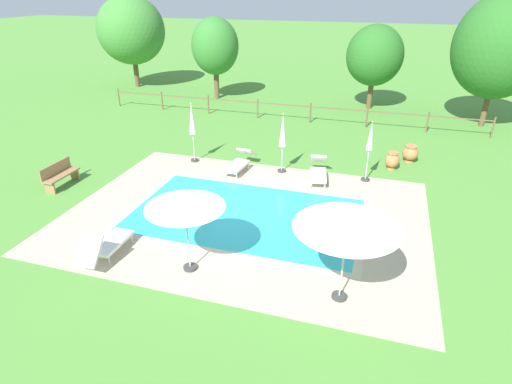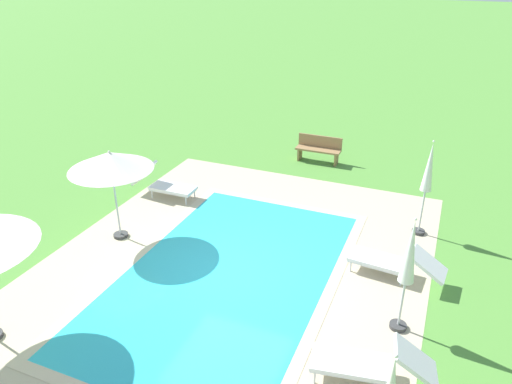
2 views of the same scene
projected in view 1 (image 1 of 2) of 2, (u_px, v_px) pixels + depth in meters
The scene contains 20 objects.
ground_plane at pixel (246, 215), 13.45m from camera, with size 160.00×160.00×0.00m, color #518E38.
pool_deck_paving at pixel (246, 214), 13.45m from camera, with size 11.22×8.32×0.01m, color #BCAD8E.
swimming_pool_water at pixel (246, 214), 13.45m from camera, with size 7.13×4.23×0.01m, color #2DB7C6.
pool_coping_rim at pixel (246, 214), 13.45m from camera, with size 7.61×4.71×0.01m.
sun_lounger_north_near_steps at pixel (318, 170), 15.74m from camera, with size 0.93×2.07×0.84m.
sun_lounger_north_mid at pixel (240, 162), 16.51m from camera, with size 0.78×2.08×0.78m.
sun_lounger_north_end at pixel (106, 245), 11.18m from camera, with size 0.62×1.89×0.97m.
patio_umbrella_open_foreground at pixel (348, 221), 8.96m from camera, with size 2.36×2.36×2.28m.
patio_umbrella_open_by_bench at pixel (185, 200), 10.00m from camera, with size 1.97×1.97×2.29m.
patio_umbrella_closed_row_west at pixel (192, 123), 16.81m from camera, with size 0.32×0.32×2.47m.
patio_umbrella_closed_row_mid_west at pixel (283, 134), 15.86m from camera, with size 0.32×0.32×2.36m.
patio_umbrella_closed_row_centre at pixel (370, 142), 15.14m from camera, with size 0.32×0.32×2.31m.
wooden_bench_lawn_side at pixel (60, 174), 15.17m from camera, with size 0.45×1.50×0.87m.
terracotta_urn_near_fence at pixel (410, 153), 17.30m from camera, with size 0.62×0.62×0.72m.
terracotta_urn_by_tree at pixel (392, 160), 16.59m from camera, with size 0.54×0.54×0.73m.
perimeter_fence at pixel (284, 108), 22.57m from camera, with size 20.56×0.08×1.05m.
tree_far_west at pixel (375, 56), 23.77m from camera, with size 3.19×3.19×4.71m.
tree_west_mid at pixel (215, 46), 25.92m from camera, with size 2.91×2.91×4.95m.
tree_centre at pixel (500, 47), 20.19m from camera, with size 4.39×4.39×6.45m.
tree_east_mid at pixel (131, 30), 28.76m from camera, with size 4.57×4.57×6.10m.
Camera 1 is at (3.79, -11.12, 6.60)m, focal length 29.49 mm.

